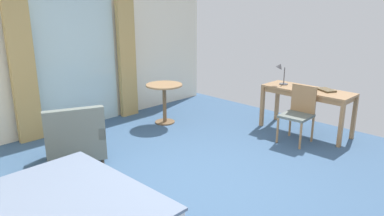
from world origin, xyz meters
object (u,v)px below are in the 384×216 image
Objects in this scene: writing_desk at (307,94)px; round_cafe_table at (164,94)px; armchair_by_window at (75,140)px; closed_book at (326,90)px; desk_chair at (299,111)px; desk_lamp at (281,70)px.

writing_desk is 2.05× the size of round_cafe_table.
writing_desk is 1.55× the size of armchair_by_window.
round_cafe_table is at bearing 148.87° from closed_book.
desk_chair is 3.03× the size of closed_book.
writing_desk is 0.31m from closed_book.
writing_desk is at bearing 14.45° from desk_chair.
desk_lamp is at bearing -18.69° from armchair_by_window.
closed_book is 0.41× the size of round_cafe_table.
round_cafe_table is at bearing 130.46° from desk_lamp.
writing_desk is 2.56m from round_cafe_table.
desk_lamp is 3.69m from armchair_by_window.
closed_book is 2.85m from round_cafe_table.
round_cafe_table is (-1.41, 2.13, -0.13)m from writing_desk.
desk_chair is 2.22× the size of desk_lamp.
closed_book is at bearing -57.98° from round_cafe_table.
desk_chair is (-0.48, -0.12, -0.17)m from writing_desk.
round_cafe_table is (2.06, 0.44, 0.21)m from armchair_by_window.
armchair_by_window is 2.12m from round_cafe_table.
desk_lamp is (-0.04, 0.53, 0.36)m from writing_desk.
closed_book reaches higher than writing_desk.
round_cafe_table is (-1.37, 1.60, -0.49)m from desk_lamp.
desk_lamp is 0.86m from closed_book.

